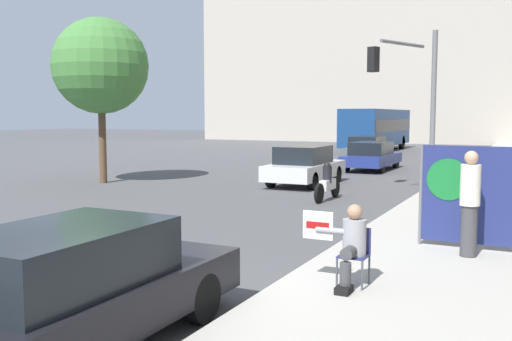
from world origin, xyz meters
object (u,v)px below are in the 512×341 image
object	(u,v)px
seated_protester	(351,243)
protest_banner	(469,195)
traffic_light_pole	(408,86)
parked_car_curbside	(71,290)
car_on_road_nearest	(305,165)
jogger_on_sidewalk	(470,202)
street_tree_near_curb	(101,66)
car_on_road_midblock	(372,156)
car_on_road_distant	(368,148)
motorcycle_on_road	(327,183)
city_bus_on_road	(377,127)

from	to	relation	value
seated_protester	protest_banner	bearing A→B (deg)	75.48
traffic_light_pole	parked_car_curbside	distance (m)	14.50
car_on_road_nearest	protest_banner	bearing A→B (deg)	-52.94
jogger_on_sidewalk	street_tree_near_curb	xyz separation A→B (m)	(-14.11, 6.70, 3.37)
protest_banner	car_on_road_midblock	world-z (taller)	protest_banner
seated_protester	protest_banner	xyz separation A→B (m)	(1.25, 3.19, 0.37)
car_on_road_nearest	car_on_road_midblock	bearing A→B (deg)	84.23
car_on_road_distant	car_on_road_nearest	bearing A→B (deg)	-85.37
seated_protester	traffic_light_pole	bearing A→B (deg)	104.74
car_on_road_nearest	motorcycle_on_road	xyz separation A→B (m)	(2.08, -3.33, -0.22)
car_on_road_distant	car_on_road_midblock	bearing A→B (deg)	-72.82
car_on_road_nearest	street_tree_near_curb	size ratio (longest dim) A/B	0.67
traffic_light_pole	city_bus_on_road	bearing A→B (deg)	106.78
city_bus_on_road	car_on_road_midblock	bearing A→B (deg)	-76.33
seated_protester	parked_car_curbside	world-z (taller)	parked_car_curbside
city_bus_on_road	motorcycle_on_road	xyz separation A→B (m)	(4.96, -25.01, -1.25)
protest_banner	street_tree_near_curb	distance (m)	15.67
car_on_road_nearest	city_bus_on_road	distance (m)	21.90
parked_car_curbside	car_on_road_distant	world-z (taller)	parked_car_curbside
seated_protester	car_on_road_nearest	xyz separation A→B (m)	(-5.55, 12.20, -0.06)
jogger_on_sidewalk	motorcycle_on_road	world-z (taller)	jogger_on_sidewalk
car_on_road_midblock	protest_banner	bearing A→B (deg)	-69.12
car_on_road_nearest	car_on_road_midblock	size ratio (longest dim) A/B	0.91
parked_car_curbside	street_tree_near_curb	distance (m)	16.90
seated_protester	parked_car_curbside	bearing A→B (deg)	-116.32
parked_car_curbside	traffic_light_pole	bearing A→B (deg)	87.41
protest_banner	traffic_light_pole	bearing A→B (deg)	109.59
seated_protester	traffic_light_pole	xyz separation A→B (m)	(-1.50, 10.93, 2.78)
car_on_road_midblock	car_on_road_distant	xyz separation A→B (m)	(-1.72, 5.56, 0.03)
car_on_road_nearest	car_on_road_distant	xyz separation A→B (m)	(-1.01, 12.53, -0.02)
street_tree_near_curb	car_on_road_nearest	bearing A→B (deg)	21.82
car_on_road_nearest	motorcycle_on_road	world-z (taller)	car_on_road_nearest
protest_banner	motorcycle_on_road	distance (m)	7.41
car_on_road_midblock	city_bus_on_road	world-z (taller)	city_bus_on_road
jogger_on_sidewalk	motorcycle_on_road	distance (m)	7.92
car_on_road_midblock	city_bus_on_road	bearing A→B (deg)	103.67
traffic_light_pole	street_tree_near_curb	world-z (taller)	street_tree_near_curb
traffic_light_pole	parked_car_curbside	size ratio (longest dim) A/B	1.14
car_on_road_distant	city_bus_on_road	xyz separation A→B (m)	(-1.86, 9.15, 1.05)
parked_car_curbside	street_tree_near_curb	bearing A→B (deg)	130.28
parked_car_curbside	car_on_road_nearest	distance (m)	15.83
car_on_road_nearest	motorcycle_on_road	bearing A→B (deg)	-57.94
traffic_light_pole	car_on_road_distant	xyz separation A→B (m)	(-5.06, 13.79, -2.86)
protest_banner	street_tree_near_curb	size ratio (longest dim) A/B	0.30
seated_protester	car_on_road_nearest	world-z (taller)	car_on_road_nearest
motorcycle_on_road	street_tree_near_curb	distance (m)	10.14
seated_protester	traffic_light_pole	distance (m)	11.38
protest_banner	street_tree_near_curb	bearing A→B (deg)	156.50
parked_car_curbside	motorcycle_on_road	size ratio (longest dim) A/B	2.11
protest_banner	motorcycle_on_road	size ratio (longest dim) A/B	0.90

